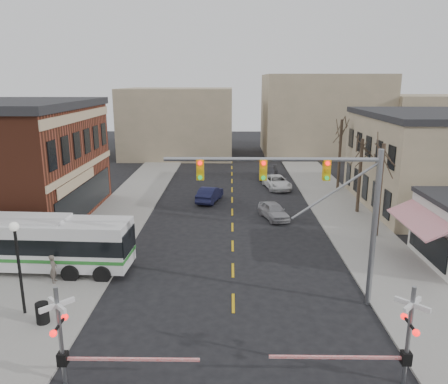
{
  "coord_description": "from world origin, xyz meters",
  "views": [
    {
      "loc": [
        -0.17,
        -18.31,
        11.12
      ],
      "look_at": [
        -0.62,
        11.41,
        3.5
      ],
      "focal_mm": 35.0,
      "sensor_mm": 36.0,
      "label": 1
    }
  ],
  "objects_px": {
    "pedestrian_far": "(56,251)",
    "rr_crossing_east": "(397,337)",
    "car_a": "(274,211)",
    "car_b": "(210,194)",
    "transit_bus": "(27,243)",
    "car_d": "(268,172)",
    "traffic_signal_mast": "(318,195)",
    "rr_crossing_west": "(72,338)",
    "car_c": "(277,182)",
    "trash_bin": "(42,313)",
    "pedestrian_near": "(53,269)",
    "street_lamp": "(17,250)"
  },
  "relations": [
    {
      "from": "traffic_signal_mast",
      "to": "rr_crossing_west",
      "type": "bearing_deg",
      "value": -147.77
    },
    {
      "from": "car_a",
      "to": "car_b",
      "type": "height_order",
      "value": "car_b"
    },
    {
      "from": "transit_bus",
      "to": "car_a",
      "type": "relative_size",
      "value": 3.14
    },
    {
      "from": "street_lamp",
      "to": "car_a",
      "type": "bearing_deg",
      "value": 48.9
    },
    {
      "from": "car_b",
      "to": "rr_crossing_east",
      "type": "bearing_deg",
      "value": 122.05
    },
    {
      "from": "trash_bin",
      "to": "car_c",
      "type": "xyz_separation_m",
      "value": [
        13.65,
        26.84,
        0.06
      ]
    },
    {
      "from": "rr_crossing_west",
      "to": "transit_bus",
      "type": "bearing_deg",
      "value": 121.93
    },
    {
      "from": "rr_crossing_west",
      "to": "car_c",
      "type": "bearing_deg",
      "value": 70.92
    },
    {
      "from": "car_a",
      "to": "car_d",
      "type": "relative_size",
      "value": 0.86
    },
    {
      "from": "traffic_signal_mast",
      "to": "rr_crossing_east",
      "type": "bearing_deg",
      "value": -72.55
    },
    {
      "from": "rr_crossing_west",
      "to": "car_d",
      "type": "height_order",
      "value": "rr_crossing_west"
    },
    {
      "from": "rr_crossing_east",
      "to": "pedestrian_far",
      "type": "distance_m",
      "value": 20.15
    },
    {
      "from": "car_d",
      "to": "pedestrian_far",
      "type": "xyz_separation_m",
      "value": [
        -15.29,
        -25.06,
        0.2
      ]
    },
    {
      "from": "car_b",
      "to": "pedestrian_near",
      "type": "bearing_deg",
      "value": 80.03
    },
    {
      "from": "transit_bus",
      "to": "car_d",
      "type": "xyz_separation_m",
      "value": [
        16.51,
        26.06,
        -1.13
      ]
    },
    {
      "from": "transit_bus",
      "to": "car_b",
      "type": "height_order",
      "value": "transit_bus"
    },
    {
      "from": "rr_crossing_east",
      "to": "traffic_signal_mast",
      "type": "bearing_deg",
      "value": 107.45
    },
    {
      "from": "trash_bin",
      "to": "pedestrian_far",
      "type": "relative_size",
      "value": 0.67
    },
    {
      "from": "car_a",
      "to": "car_c",
      "type": "distance_m",
      "value": 10.49
    },
    {
      "from": "street_lamp",
      "to": "pedestrian_near",
      "type": "height_order",
      "value": "street_lamp"
    },
    {
      "from": "street_lamp",
      "to": "trash_bin",
      "type": "distance_m",
      "value": 3.19
    },
    {
      "from": "transit_bus",
      "to": "pedestrian_far",
      "type": "distance_m",
      "value": 1.83
    },
    {
      "from": "car_c",
      "to": "pedestrian_far",
      "type": "height_order",
      "value": "pedestrian_far"
    },
    {
      "from": "rr_crossing_west",
      "to": "car_a",
      "type": "xyz_separation_m",
      "value": [
        9.36,
        20.52,
        -1.29
      ]
    },
    {
      "from": "transit_bus",
      "to": "trash_bin",
      "type": "distance_m",
      "value": 6.93
    },
    {
      "from": "pedestrian_near",
      "to": "transit_bus",
      "type": "bearing_deg",
      "value": 43.34
    },
    {
      "from": "traffic_signal_mast",
      "to": "rr_crossing_east",
      "type": "height_order",
      "value": "traffic_signal_mast"
    },
    {
      "from": "trash_bin",
      "to": "pedestrian_near",
      "type": "height_order",
      "value": "pedestrian_near"
    },
    {
      "from": "trash_bin",
      "to": "pedestrian_near",
      "type": "xyz_separation_m",
      "value": [
        -1.12,
        4.2,
        0.31
      ]
    },
    {
      "from": "traffic_signal_mast",
      "to": "trash_bin",
      "type": "distance_m",
      "value": 14.13
    },
    {
      "from": "car_c",
      "to": "rr_crossing_west",
      "type": "bearing_deg",
      "value": -118.47
    },
    {
      "from": "transit_bus",
      "to": "car_c",
      "type": "distance_m",
      "value": 26.91
    },
    {
      "from": "rr_crossing_east",
      "to": "car_c",
      "type": "bearing_deg",
      "value": 92.29
    },
    {
      "from": "car_d",
      "to": "car_a",
      "type": "bearing_deg",
      "value": -82.22
    },
    {
      "from": "rr_crossing_west",
      "to": "street_lamp",
      "type": "relative_size",
      "value": 1.2
    },
    {
      "from": "rr_crossing_west",
      "to": "street_lamp",
      "type": "bearing_deg",
      "value": 130.55
    },
    {
      "from": "rr_crossing_west",
      "to": "trash_bin",
      "type": "relative_size",
      "value": 5.62
    },
    {
      "from": "rr_crossing_east",
      "to": "pedestrian_far",
      "type": "height_order",
      "value": "rr_crossing_east"
    },
    {
      "from": "rr_crossing_east",
      "to": "trash_bin",
      "type": "bearing_deg",
      "value": 165.51
    },
    {
      "from": "rr_crossing_west",
      "to": "car_d",
      "type": "relative_size",
      "value": 1.22
    },
    {
      "from": "traffic_signal_mast",
      "to": "car_a",
      "type": "height_order",
      "value": "traffic_signal_mast"
    },
    {
      "from": "car_a",
      "to": "pedestrian_far",
      "type": "relative_size",
      "value": 2.66
    },
    {
      "from": "rr_crossing_west",
      "to": "car_b",
      "type": "height_order",
      "value": "rr_crossing_west"
    },
    {
      "from": "traffic_signal_mast",
      "to": "rr_crossing_west",
      "type": "relative_size",
      "value": 1.85
    },
    {
      "from": "pedestrian_near",
      "to": "rr_crossing_east",
      "type": "bearing_deg",
      "value": -124.37
    },
    {
      "from": "car_c",
      "to": "car_d",
      "type": "relative_size",
      "value": 1.07
    },
    {
      "from": "transit_bus",
      "to": "street_lamp",
      "type": "distance_m",
      "value": 5.74
    },
    {
      "from": "transit_bus",
      "to": "traffic_signal_mast",
      "type": "height_order",
      "value": "traffic_signal_mast"
    },
    {
      "from": "pedestrian_far",
      "to": "rr_crossing_east",
      "type": "bearing_deg",
      "value": -102.26
    },
    {
      "from": "car_a",
      "to": "transit_bus",
      "type": "bearing_deg",
      "value": -163.34
    }
  ]
}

